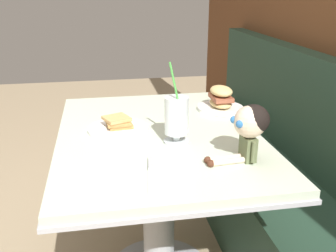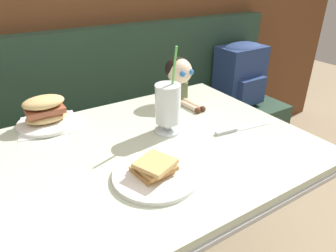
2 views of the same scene
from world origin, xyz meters
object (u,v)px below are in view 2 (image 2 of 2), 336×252
Objects in this scene: sandwich_plate at (46,114)px; butter_knife at (234,130)px; toast_plate at (156,172)px; seated_doll at (179,74)px; backpack at (241,73)px; milkshake_glass at (168,106)px.

sandwich_plate is 0.70m from butter_knife.
seated_doll is at bearing 49.15° from toast_plate.
butter_knife is 0.98m from backpack.
backpack is (1.27, 0.26, -0.13)m from sandwich_plate.
milkshake_glass is 1.08m from backpack.
butter_knife is (0.56, -0.41, -0.04)m from sandwich_plate.
backpack is (1.08, 0.76, -0.10)m from toast_plate.
sandwich_plate is at bearing -168.32° from backpack.
toast_plate is at bearing -130.85° from seated_doll.
seated_doll is (0.55, -0.08, 0.08)m from sandwich_plate.
milkshake_glass is at bearing -132.15° from seated_doll.
milkshake_glass reaches higher than butter_knife.
backpack is at bearing 31.12° from milkshake_glass.
milkshake_glass is at bearing -148.88° from backpack.
milkshake_glass is (0.17, 0.21, 0.09)m from toast_plate.
butter_knife is at bearing -36.24° from sandwich_plate.
sandwich_plate reaches higher than backpack.
butter_knife is 1.06× the size of seated_doll.
backpack is (0.91, 0.55, -0.18)m from milkshake_glass.
seated_doll is at bearing -154.78° from backpack.
sandwich_plate is at bearing 172.04° from seated_doll.
milkshake_glass is at bearing 50.50° from toast_plate.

